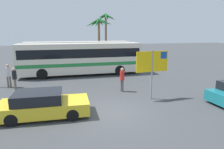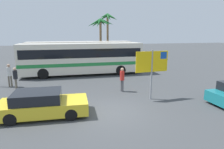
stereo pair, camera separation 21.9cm
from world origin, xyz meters
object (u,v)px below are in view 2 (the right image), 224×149
object	(u,v)px
pedestrian_crossing_lot	(15,77)
pedestrian_near_sign	(9,73)
pedestrian_by_bus	(122,78)
bus_rear_coach	(80,54)
ferry_sign	(153,64)
car_yellow	(42,104)
bus_front_coach	(82,57)

from	to	relation	value
pedestrian_crossing_lot	pedestrian_near_sign	bearing A→B (deg)	121.09
pedestrian_by_bus	bus_rear_coach	bearing A→B (deg)	91.56
ferry_sign	car_yellow	bearing A→B (deg)	-175.21
bus_front_coach	ferry_sign	xyz separation A→B (m)	(3.63, -8.61, 0.54)
pedestrian_crossing_lot	bus_rear_coach	bearing A→B (deg)	51.09
pedestrian_near_sign	bus_rear_coach	bearing A→B (deg)	107.82
car_yellow	pedestrian_crossing_lot	world-z (taller)	pedestrian_crossing_lot
pedestrian_near_sign	pedestrian_by_bus	bearing A→B (deg)	37.74
bus_front_coach	pedestrian_near_sign	distance (m)	6.86
ferry_sign	pedestrian_crossing_lot	bearing A→B (deg)	148.65
bus_front_coach	bus_rear_coach	xyz separation A→B (m)	(0.09, 3.52, 0.00)
bus_rear_coach	pedestrian_by_bus	world-z (taller)	bus_rear_coach
pedestrian_near_sign	ferry_sign	bearing A→B (deg)	30.54
car_yellow	pedestrian_near_sign	world-z (taller)	pedestrian_near_sign
car_yellow	bus_front_coach	bearing A→B (deg)	75.35
car_yellow	ferry_sign	bearing A→B (deg)	12.06
pedestrian_crossing_lot	pedestrian_near_sign	world-z (taller)	pedestrian_near_sign
bus_front_coach	ferry_sign	world-z (taller)	ferry_sign
bus_front_coach	pedestrian_near_sign	world-z (taller)	bus_front_coach
ferry_sign	car_yellow	distance (m)	6.89
bus_front_coach	pedestrian_crossing_lot	distance (m)	6.84
bus_rear_coach	pedestrian_near_sign	size ratio (longest dim) A/B	6.51
bus_rear_coach	pedestrian_near_sign	world-z (taller)	bus_rear_coach
bus_front_coach	car_yellow	world-z (taller)	bus_front_coach
bus_rear_coach	pedestrian_crossing_lot	size ratio (longest dim) A/B	7.10
bus_front_coach	pedestrian_by_bus	bearing A→B (deg)	-71.03
ferry_sign	pedestrian_near_sign	world-z (taller)	ferry_sign
bus_rear_coach	ferry_sign	world-z (taller)	ferry_sign
ferry_sign	pedestrian_near_sign	size ratio (longest dim) A/B	1.75
pedestrian_by_bus	ferry_sign	bearing A→B (deg)	-66.57
pedestrian_crossing_lot	pedestrian_near_sign	xyz separation A→B (m)	(-0.61, 0.88, 0.10)
car_yellow	pedestrian_near_sign	bearing A→B (deg)	117.26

